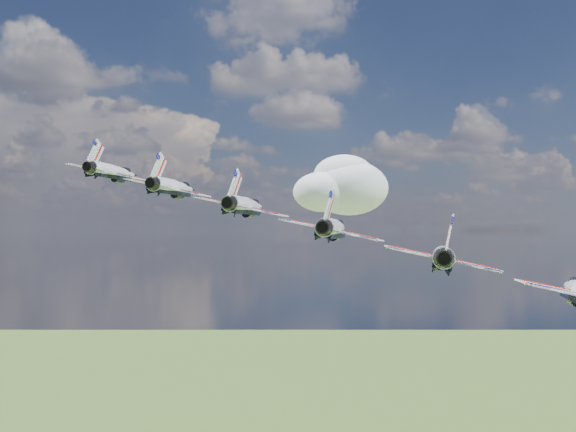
{
  "coord_description": "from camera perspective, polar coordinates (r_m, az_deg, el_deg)",
  "views": [
    {
      "loc": [
        -10.3,
        -80.39,
        155.16
      ],
      "look_at": [
        -0.45,
        -16.02,
        156.64
      ],
      "focal_mm": 40.0,
      "sensor_mm": 36.0,
      "label": 1
    }
  ],
  "objects": [
    {
      "name": "cloud_far",
      "position": [
        325.85,
        4.66,
        2.93
      ],
      "size": [
        55.67,
        43.74,
        21.87
      ],
      "primitive_type": "ellipsoid",
      "color": "white"
    },
    {
      "name": "jet_0",
      "position": [
        84.97,
        -15.2,
        3.82
      ],
      "size": [
        14.23,
        16.37,
        5.94
      ],
      "primitive_type": null,
      "rotation": [
        0.0,
        0.21,
        -0.37
      ],
      "color": "white"
    },
    {
      "name": "jet_1",
      "position": [
        76.39,
        -10.06,
        2.55
      ],
      "size": [
        14.23,
        16.37,
        5.94
      ],
      "primitive_type": null,
      "rotation": [
        0.0,
        0.21,
        -0.37
      ],
      "color": "white"
    },
    {
      "name": "jet_2",
      "position": [
        68.63,
        -3.71,
        0.95
      ],
      "size": [
        14.23,
        16.37,
        5.94
      ],
      "primitive_type": null,
      "rotation": [
        0.0,
        0.21,
        -0.37
      ],
      "color": "white"
    },
    {
      "name": "jet_3",
      "position": [
        61.97,
        4.11,
        -1.05
      ],
      "size": [
        14.23,
        16.37,
        5.94
      ],
      "primitive_type": null,
      "rotation": [
        0.0,
        0.21,
        -0.37
      ],
      "color": "white"
    },
    {
      "name": "jet_4",
      "position": [
        56.83,
        13.6,
        -3.43
      ],
      "size": [
        14.23,
        16.37,
        5.94
      ],
      "primitive_type": null,
      "rotation": [
        0.0,
        0.21,
        -0.37
      ],
      "color": "silver"
    }
  ]
}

